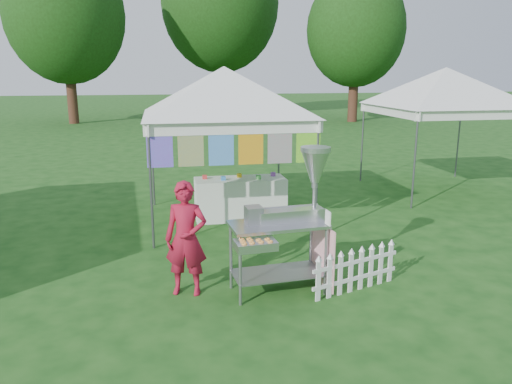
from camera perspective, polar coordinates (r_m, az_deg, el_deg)
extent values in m
plane|color=#164413|center=(6.84, 0.55, -11.51)|extent=(120.00, 120.00, 0.00)
cylinder|color=#59595E|center=(8.36, -11.92, 0.50)|extent=(0.04, 0.04, 2.10)
cylinder|color=#59595E|center=(8.77, 6.96, 1.31)|extent=(0.04, 0.04, 2.10)
cylinder|color=#59595E|center=(11.14, -11.76, 3.76)|extent=(0.04, 0.04, 2.10)
cylinder|color=#59595E|center=(11.46, 2.62, 4.30)|extent=(0.04, 0.04, 2.10)
cube|color=white|center=(8.29, -2.31, 7.34)|extent=(3.00, 0.03, 0.22)
cube|color=white|center=(11.09, -4.57, 8.91)|extent=(3.00, 0.03, 0.22)
pyramid|color=white|center=(9.65, -3.69, 14.16)|extent=(4.24, 4.24, 0.90)
cylinder|color=#59595E|center=(8.28, -2.32, 7.89)|extent=(3.00, 0.03, 0.03)
cube|color=purple|center=(8.23, -10.96, 5.17)|extent=(0.42, 0.01, 0.70)
cube|color=#FFB70D|center=(8.25, -7.47, 5.31)|extent=(0.42, 0.01, 0.70)
cube|color=blue|center=(8.29, -4.01, 5.44)|extent=(0.42, 0.01, 0.70)
cube|color=#D15117|center=(8.37, -0.59, 5.55)|extent=(0.42, 0.01, 0.70)
cube|color=#34C3A4|center=(8.47, 2.75, 5.63)|extent=(0.42, 0.01, 0.70)
cube|color=#1BA01A|center=(8.60, 6.01, 5.70)|extent=(0.42, 0.01, 0.70)
cylinder|color=#59595E|center=(11.17, 17.69, 3.43)|extent=(0.04, 0.04, 2.10)
cylinder|color=#59595E|center=(13.70, 12.05, 5.55)|extent=(0.04, 0.04, 2.10)
cylinder|color=#59595E|center=(15.03, 22.12, 5.55)|extent=(0.04, 0.04, 2.10)
cube|color=white|center=(11.80, 24.15, 8.06)|extent=(3.00, 0.03, 0.22)
cube|color=white|center=(14.22, 17.60, 9.36)|extent=(3.00, 0.03, 0.22)
pyramid|color=white|center=(12.96, 20.95, 13.18)|extent=(4.24, 4.24, 0.90)
cylinder|color=#59595E|center=(11.80, 24.19, 8.44)|extent=(3.00, 0.03, 0.03)
cylinder|color=#3D2116|center=(30.45, -20.36, 11.07)|extent=(0.56, 0.56, 3.96)
ellipsoid|color=#1C5317|center=(30.58, -20.98, 18.31)|extent=(6.40, 6.40, 7.36)
cylinder|color=#3D2116|center=(34.33, -3.98, 12.80)|extent=(0.56, 0.56, 4.84)
ellipsoid|color=#1C5317|center=(34.59, -4.12, 20.66)|extent=(7.60, 7.60, 8.74)
cylinder|color=#3D2116|center=(30.26, 11.06, 11.23)|extent=(0.56, 0.56, 3.52)
ellipsoid|color=#1C5317|center=(30.32, 11.37, 17.73)|extent=(5.60, 5.60, 6.44)
cylinder|color=gray|center=(6.34, -1.81, -8.93)|extent=(0.05, 0.05, 0.95)
cylinder|color=gray|center=(6.70, 7.98, -7.82)|extent=(0.05, 0.05, 0.95)
cylinder|color=gray|center=(6.82, -2.90, -7.28)|extent=(0.05, 0.05, 0.95)
cylinder|color=gray|center=(7.15, 6.27, -6.34)|extent=(0.05, 0.05, 0.95)
cube|color=gray|center=(6.81, 2.47, -9.23)|extent=(1.25, 0.70, 0.02)
cube|color=#B7B7BC|center=(6.57, 2.53, -3.73)|extent=(1.31, 0.73, 0.04)
cube|color=#B7B7BC|center=(6.65, 3.95, -2.64)|extent=(0.91, 0.34, 0.16)
cube|color=gray|center=(6.49, -0.25, -2.67)|extent=(0.23, 0.25, 0.23)
cylinder|color=gray|center=(6.68, 6.72, 0.67)|extent=(0.06, 0.06, 0.95)
cone|color=#B7B7BC|center=(6.62, 6.79, 2.89)|extent=(0.41, 0.41, 0.42)
cylinder|color=#B7B7BC|center=(6.58, 6.84, 4.87)|extent=(0.43, 0.43, 0.06)
cube|color=#B7B7BC|center=(6.13, -0.07, -6.06)|extent=(0.53, 0.36, 0.11)
cube|color=#FFABB5|center=(6.95, 7.56, -7.00)|extent=(0.09, 0.79, 0.85)
cube|color=white|center=(6.48, 8.23, -2.96)|extent=(0.03, 0.15, 0.19)
imported|color=maroon|center=(6.64, -7.99, -5.31)|extent=(0.64, 0.50, 1.53)
cube|color=white|center=(6.57, 7.13, -10.05)|extent=(0.07, 0.04, 0.56)
cube|color=white|center=(6.67, 8.38, -9.71)|extent=(0.07, 0.04, 0.56)
cube|color=white|center=(6.78, 9.59, -9.38)|extent=(0.07, 0.04, 0.56)
cube|color=white|center=(6.89, 10.77, -9.05)|extent=(0.07, 0.04, 0.56)
cube|color=white|center=(7.00, 11.90, -8.73)|extent=(0.07, 0.04, 0.56)
cube|color=white|center=(7.11, 13.00, -8.42)|extent=(0.07, 0.04, 0.56)
cube|color=white|center=(7.23, 14.06, -8.11)|extent=(0.07, 0.04, 0.56)
cube|color=white|center=(7.35, 15.08, -7.81)|extent=(0.07, 0.04, 0.56)
cube|color=white|center=(6.98, 11.30, -9.65)|extent=(1.37, 0.49, 0.05)
cube|color=white|center=(6.89, 11.39, -7.81)|extent=(1.37, 0.49, 0.05)
cube|color=white|center=(10.07, -1.81, -0.72)|extent=(1.80, 0.70, 0.82)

